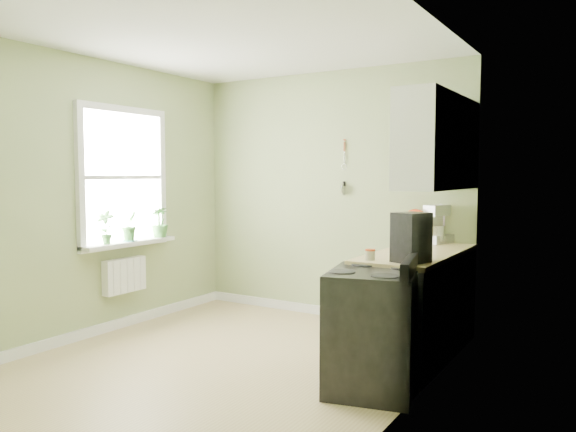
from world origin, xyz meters
The scene contains 21 objects.
floor centered at (0.00, 0.00, -0.01)m, with size 3.20×3.60×0.02m, color tan.
ceiling centered at (0.00, 0.00, 2.71)m, with size 3.20×3.60×0.02m, color white.
wall_back centered at (0.00, 1.81, 1.35)m, with size 3.20×0.02×2.70m, color #99A872.
wall_left centered at (-1.61, 0.00, 1.35)m, with size 0.02×3.60×2.70m, color #99A872.
wall_right centered at (1.61, 0.00, 1.35)m, with size 0.02×3.60×2.70m, color #99A872.
base_cabinets centered at (1.30, 1.00, 0.43)m, with size 0.60×1.60×0.87m, color white.
countertop centered at (1.29, 1.00, 0.89)m, with size 0.64×1.60×0.04m, color #D9C184.
upper_cabinets centered at (1.43, 1.10, 1.85)m, with size 0.35×1.40×0.80m, color white.
window centered at (-1.58, 0.30, 1.55)m, with size 0.06×1.14×1.44m.
window_sill centered at (-1.51, 0.30, 0.88)m, with size 0.18×1.14×0.04m, color white.
radiator centered at (-1.54, 0.25, 0.55)m, with size 0.12×0.50×0.35m, color white.
wall_utensils centered at (0.20, 1.78, 1.56)m, with size 0.02×0.14×0.58m.
stove centered at (1.28, 0.05, 0.45)m, with size 0.78×0.84×1.00m.
stand_mixer centered at (1.25, 1.74, 1.08)m, with size 0.30×0.38×0.41m.
kettle centered at (1.05, 1.72, 1.01)m, with size 0.21×0.12×0.21m.
coffee_maker centered at (1.43, 0.40, 1.09)m, with size 0.29×0.30×0.38m.
red_tray centered at (1.06, 1.58, 1.08)m, with size 0.33×0.33×0.02m, color #C23B16.
jar centered at (1.13, 0.33, 0.95)m, with size 0.08×0.08×0.09m.
plant_a centered at (-1.50, -0.01, 1.07)m, with size 0.18×0.12×0.33m, color #3B7432.
plant_b centered at (-1.50, 0.30, 1.06)m, with size 0.18×0.15×0.33m, color #3B7432.
plant_c centered at (-1.50, 0.73, 1.06)m, with size 0.18×0.18×0.32m, color #3B7432.
Camera 1 is at (2.85, -3.71, 1.58)m, focal length 35.00 mm.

